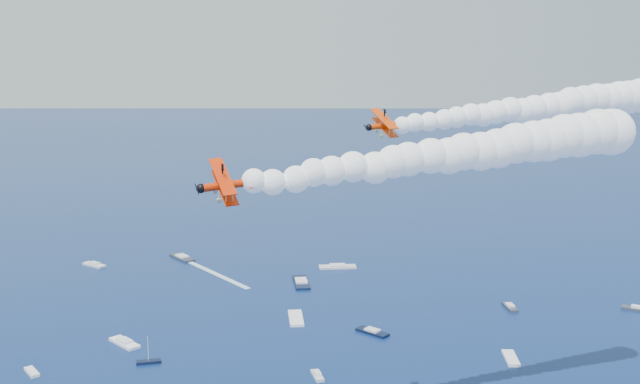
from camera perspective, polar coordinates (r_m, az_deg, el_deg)
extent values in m
cube|color=#2C303A|center=(270.50, -10.61, -5.00)|extent=(9.14, 12.88, 0.70)
cube|color=silver|center=(172.67, -0.21, -14.00)|extent=(2.19, 5.94, 0.70)
cube|color=white|center=(196.83, -14.86, -11.19)|extent=(8.37, 10.38, 0.70)
cube|color=white|center=(186.73, -21.37, -12.81)|extent=(4.39, 6.25, 0.70)
cube|color=silver|center=(254.68, 1.36, -5.80)|extent=(13.02, 5.43, 0.70)
cube|color=black|center=(197.77, 4.07, -10.74)|extent=(7.96, 9.11, 0.70)
cube|color=white|center=(207.17, -1.87, -9.71)|extent=(4.96, 12.23, 0.70)
cube|color=#313942|center=(232.63, 23.35, -8.30)|extent=(8.55, 7.73, 0.70)
cube|color=black|center=(184.23, -13.10, -12.66)|extent=(5.78, 2.03, 0.70)
cube|color=#313642|center=(222.51, 14.46, -8.60)|extent=(3.21, 7.90, 0.70)
cube|color=white|center=(187.41, 14.52, -12.31)|extent=(5.02, 9.43, 0.70)
cube|color=#0E1732|center=(237.93, -1.46, -6.99)|extent=(5.61, 14.57, 0.70)
cube|color=white|center=(268.66, -17.04, -5.40)|extent=(8.58, 8.76, 0.70)
cube|color=white|center=(249.26, -7.91, -6.35)|extent=(18.90, 34.83, 0.04)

